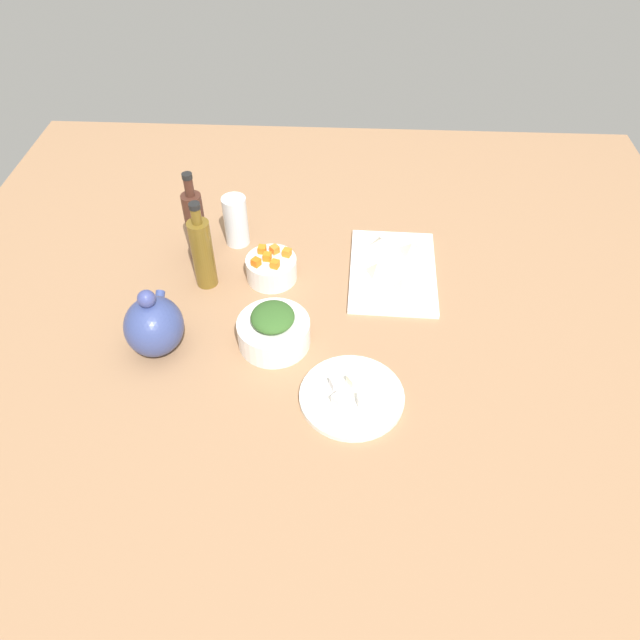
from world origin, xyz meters
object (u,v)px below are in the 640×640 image
Objects in this scene: cutting_board at (393,271)px; bowl_greens at (274,333)px; teapot at (154,325)px; bottle_0 at (196,224)px; plate_tofu at (352,397)px; bowl_carrots at (272,269)px; drinking_glass_0 at (236,221)px; bottle_1 at (202,252)px.

bowl_greens is at bearing 132.90° from cutting_board.
cutting_board is at bearing -47.10° from bowl_greens.
bottle_0 reaches higher than teapot.
teapot is at bearing 73.97° from plate_tofu.
bowl_greens is at bearing -172.47° from bowl_carrots.
bowl_greens is 1.29× the size of bowl_carrots.
drinking_glass_0 is at bearing 75.29° from cutting_board.
bottle_1 is 1.70× the size of drinking_glass_0.
drinking_glass_0 reaches higher than bowl_greens.
bottle_1 reaches higher than cutting_board.
teapot is at bearing 95.83° from bowl_greens.
cutting_board is at bearing -82.49° from bottle_1.
bottle_0 is (7.38, 18.71, 6.81)cm from bowl_carrots.
cutting_board is 1.46× the size of plate_tofu.
drinking_glass_0 is at bearing -17.18° from teapot.
plate_tofu is 1.58× the size of drinking_glass_0.
cutting_board is 1.92× the size of teapot.
bottle_0 reaches higher than bowl_carrots.
teapot is 31.37cm from bottle_0.
bowl_carrots is at bearing -111.54° from bottle_0.
teapot is (-26.93, 50.81, 6.00)cm from cutting_board.
bottle_1 is at bearing -160.60° from bottle_0.
teapot reaches higher than cutting_board.
cutting_board is 45.54cm from bottle_1.
bowl_greens is 1.18× the size of drinking_glass_0.
bottle_0 is at bearing 85.06° from cutting_board.
plate_tofu is 0.89× the size of bottle_0.
bowl_greens is at bearing -84.17° from teapot.
bowl_greens is 0.66× the size of bottle_0.
bowl_greens is 36.36cm from bottle_0.
bowl_carrots is 16.74cm from bottle_1.
bottle_0 is (42.94, 38.34, 9.05)cm from plate_tofu.
drinking_glass_0 is at bearing -53.95° from bottle_0.
teapot is at bearing 137.46° from bowl_carrots.
teapot is 0.68× the size of bottle_0.
bottle_1 reaches higher than teapot.
bowl_greens is 26.64cm from bottle_1.
bowl_greens is 24.90cm from teapot.
plate_tofu is 43.44cm from teapot.
teapot is at bearing 117.92° from cutting_board.
plate_tofu is at bearing -148.72° from drinking_glass_0.
bowl_greens is at bearing -143.01° from bottle_0.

